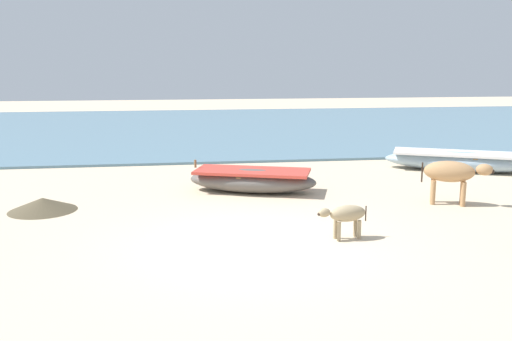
% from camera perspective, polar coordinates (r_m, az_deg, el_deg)
% --- Properties ---
extents(ground, '(80.00, 80.00, 0.00)m').
position_cam_1_polar(ground, '(9.88, -0.18, -7.61)').
color(ground, beige).
extents(sea_water, '(60.00, 20.00, 0.08)m').
position_cam_1_polar(sea_water, '(27.51, -5.51, 4.45)').
color(sea_water, slate).
rests_on(sea_water, ground).
extents(fishing_boat_1, '(3.38, 2.13, 0.76)m').
position_cam_1_polar(fishing_boat_1, '(13.74, -0.39, -0.96)').
color(fishing_boat_1, '#5B5651').
rests_on(fishing_boat_1, ground).
extents(fishing_boat_3, '(4.51, 2.96, 0.76)m').
position_cam_1_polar(fishing_boat_3, '(17.51, 20.41, 0.95)').
color(fishing_boat_3, '#8CA5B7').
rests_on(fishing_boat_3, ground).
extents(calf_far_dun, '(0.97, 0.39, 0.63)m').
position_cam_1_polar(calf_far_dun, '(10.18, 9.23, -4.52)').
color(calf_far_dun, tan).
rests_on(calf_far_dun, ground).
extents(cow_second_adult_tan, '(1.47, 0.91, 1.00)m').
position_cam_1_polar(cow_second_adult_tan, '(13.19, 19.48, -0.28)').
color(cow_second_adult_tan, tan).
rests_on(cow_second_adult_tan, ground).
extents(debris_pile_1, '(1.71, 1.71, 0.29)m').
position_cam_1_polar(debris_pile_1, '(12.88, -21.10, -3.26)').
color(debris_pile_1, brown).
rests_on(debris_pile_1, ground).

